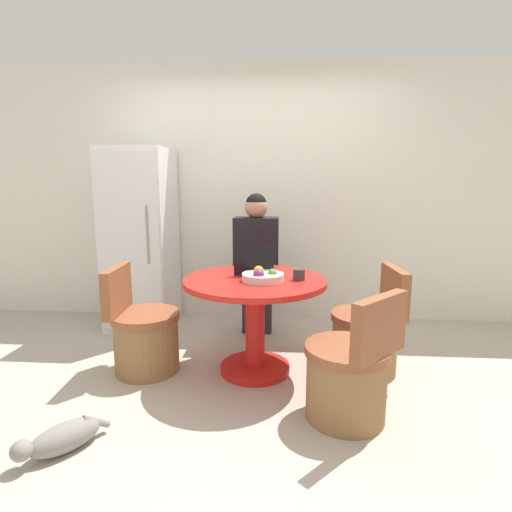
{
  "coord_description": "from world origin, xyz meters",
  "views": [
    {
      "loc": [
        0.23,
        -2.61,
        1.4
      ],
      "look_at": [
        0.03,
        0.34,
        0.88
      ],
      "focal_mm": 28.0,
      "sensor_mm": 36.0,
      "label": 1
    }
  ],
  "objects_px": {
    "chair_left_side": "(144,337)",
    "laptop": "(255,268)",
    "refrigerator": "(141,240)",
    "chair_near_right_corner": "(349,377)",
    "person_seated": "(257,259)",
    "fruit_bowl": "(263,276)",
    "cat": "(61,438)",
    "dining_table": "(255,307)",
    "chair_right_side": "(367,337)"
  },
  "relations": [
    {
      "from": "chair_right_side",
      "to": "laptop",
      "type": "height_order",
      "value": "laptop"
    },
    {
      "from": "dining_table",
      "to": "chair_near_right_corner",
      "type": "relative_size",
      "value": 1.31
    },
    {
      "from": "laptop",
      "to": "person_seated",
      "type": "bearing_deg",
      "value": -87.41
    },
    {
      "from": "cat",
      "to": "chair_right_side",
      "type": "bearing_deg",
      "value": 161.52
    },
    {
      "from": "refrigerator",
      "to": "chair_right_side",
      "type": "relative_size",
      "value": 2.17
    },
    {
      "from": "refrigerator",
      "to": "person_seated",
      "type": "xyz_separation_m",
      "value": [
        1.16,
        -0.21,
        -0.14
      ]
    },
    {
      "from": "fruit_bowl",
      "to": "chair_near_right_corner",
      "type": "bearing_deg",
      "value": -43.15
    },
    {
      "from": "chair_right_side",
      "to": "chair_near_right_corner",
      "type": "bearing_deg",
      "value": -23.87
    },
    {
      "from": "chair_right_side",
      "to": "person_seated",
      "type": "distance_m",
      "value": 1.21
    },
    {
      "from": "chair_right_side",
      "to": "laptop",
      "type": "bearing_deg",
      "value": -100.54
    },
    {
      "from": "refrigerator",
      "to": "laptop",
      "type": "height_order",
      "value": "refrigerator"
    },
    {
      "from": "laptop",
      "to": "chair_left_side",
      "type": "bearing_deg",
      "value": 13.72
    },
    {
      "from": "cat",
      "to": "chair_left_side",
      "type": "bearing_deg",
      "value": -145.82
    },
    {
      "from": "chair_left_side",
      "to": "laptop",
      "type": "xyz_separation_m",
      "value": [
        0.83,
        0.2,
        0.5
      ]
    },
    {
      "from": "chair_near_right_corner",
      "to": "person_seated",
      "type": "height_order",
      "value": "person_seated"
    },
    {
      "from": "chair_near_right_corner",
      "to": "fruit_bowl",
      "type": "distance_m",
      "value": 0.9
    },
    {
      "from": "fruit_bowl",
      "to": "cat",
      "type": "xyz_separation_m",
      "value": [
        -1.02,
        -0.94,
        -0.68
      ]
    },
    {
      "from": "laptop",
      "to": "cat",
      "type": "xyz_separation_m",
      "value": [
        -0.94,
        -1.17,
        -0.69
      ]
    },
    {
      "from": "laptop",
      "to": "fruit_bowl",
      "type": "relative_size",
      "value": 1.0
    },
    {
      "from": "chair_near_right_corner",
      "to": "chair_left_side",
      "type": "xyz_separation_m",
      "value": [
        -1.45,
        0.54,
        0.0
      ]
    },
    {
      "from": "chair_left_side",
      "to": "laptop",
      "type": "bearing_deg",
      "value": -79.34
    },
    {
      "from": "chair_right_side",
      "to": "laptop",
      "type": "xyz_separation_m",
      "value": [
        -0.86,
        0.1,
        0.5
      ]
    },
    {
      "from": "chair_right_side",
      "to": "laptop",
      "type": "relative_size",
      "value": 2.68
    },
    {
      "from": "chair_near_right_corner",
      "to": "cat",
      "type": "xyz_separation_m",
      "value": [
        -1.56,
        -0.43,
        -0.19
      ]
    },
    {
      "from": "cat",
      "to": "fruit_bowl",
      "type": "bearing_deg",
      "value": 173.57
    },
    {
      "from": "fruit_bowl",
      "to": "dining_table",
      "type": "bearing_deg",
      "value": 129.37
    },
    {
      "from": "chair_left_side",
      "to": "chair_near_right_corner",
      "type": "bearing_deg",
      "value": -113.53
    },
    {
      "from": "dining_table",
      "to": "fruit_bowl",
      "type": "distance_m",
      "value": 0.27
    },
    {
      "from": "refrigerator",
      "to": "fruit_bowl",
      "type": "distance_m",
      "value": 1.63
    },
    {
      "from": "chair_left_side",
      "to": "fruit_bowl",
      "type": "height_order",
      "value": "fruit_bowl"
    },
    {
      "from": "refrigerator",
      "to": "chair_near_right_corner",
      "type": "xyz_separation_m",
      "value": [
        1.81,
        -1.54,
        -0.6
      ]
    },
    {
      "from": "refrigerator",
      "to": "person_seated",
      "type": "height_order",
      "value": "refrigerator"
    },
    {
      "from": "chair_left_side",
      "to": "cat",
      "type": "height_order",
      "value": "chair_left_side"
    },
    {
      "from": "refrigerator",
      "to": "dining_table",
      "type": "bearing_deg",
      "value": -38.57
    },
    {
      "from": "dining_table",
      "to": "chair_left_side",
      "type": "bearing_deg",
      "value": -176.94
    },
    {
      "from": "chair_left_side",
      "to": "chair_right_side",
      "type": "bearing_deg",
      "value": -89.66
    },
    {
      "from": "cat",
      "to": "laptop",
      "type": "bearing_deg",
      "value": -177.98
    },
    {
      "from": "laptop",
      "to": "fruit_bowl",
      "type": "distance_m",
      "value": 0.24
    },
    {
      "from": "chair_left_side",
      "to": "person_seated",
      "type": "relative_size",
      "value": 0.61
    },
    {
      "from": "chair_near_right_corner",
      "to": "cat",
      "type": "bearing_deg",
      "value": -30.61
    },
    {
      "from": "fruit_bowl",
      "to": "cat",
      "type": "height_order",
      "value": "fruit_bowl"
    },
    {
      "from": "refrigerator",
      "to": "cat",
      "type": "xyz_separation_m",
      "value": [
        0.25,
        -1.97,
        -0.79
      ]
    },
    {
      "from": "person_seated",
      "to": "laptop",
      "type": "relative_size",
      "value": 4.42
    },
    {
      "from": "chair_near_right_corner",
      "to": "laptop",
      "type": "height_order",
      "value": "laptop"
    },
    {
      "from": "person_seated",
      "to": "chair_left_side",
      "type": "bearing_deg",
      "value": 44.7
    },
    {
      "from": "refrigerator",
      "to": "chair_left_side",
      "type": "relative_size",
      "value": 2.17
    },
    {
      "from": "chair_right_side",
      "to": "chair_left_side",
      "type": "distance_m",
      "value": 1.69
    },
    {
      "from": "laptop",
      "to": "cat",
      "type": "bearing_deg",
      "value": 51.31
    },
    {
      "from": "person_seated",
      "to": "fruit_bowl",
      "type": "xyz_separation_m",
      "value": [
        0.1,
        -0.82,
        0.03
      ]
    },
    {
      "from": "refrigerator",
      "to": "chair_near_right_corner",
      "type": "bearing_deg",
      "value": -40.49
    }
  ]
}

